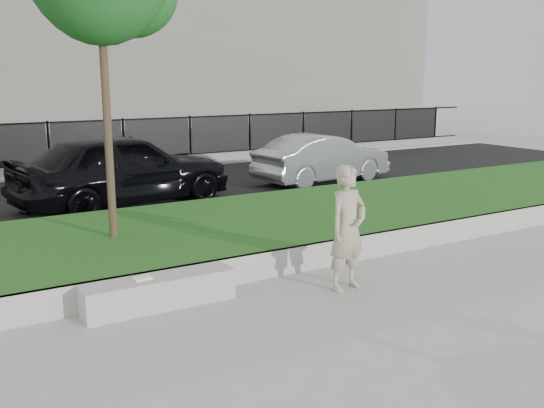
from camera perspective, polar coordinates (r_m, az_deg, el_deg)
ground at (r=7.95m, az=1.74°, el=-9.37°), size 90.00×90.00×0.00m
grass_bank at (r=10.41m, az=-7.19°, el=-3.09°), size 34.00×4.00×0.40m
grass_kerb at (r=8.72m, az=-1.95°, el=-6.00°), size 34.00×0.08×0.40m
street at (r=15.53m, az=-15.39°, el=0.92°), size 34.00×7.00×0.04m
far_pavement at (r=19.84m, az=-18.93°, el=3.16°), size 34.00×3.00×0.12m
iron_fence at (r=18.81m, az=-18.38°, el=4.23°), size 32.00×0.30×1.50m
building_facade at (r=26.61m, az=-23.01°, el=15.65°), size 34.00×10.00×10.00m
stone_bench at (r=7.94m, az=-10.61°, el=-8.07°), size 1.95×0.49×0.40m
man at (r=8.29m, az=7.14°, el=-2.27°), size 0.69×0.51×1.73m
book at (r=7.81m, az=-12.10°, el=-6.82°), size 0.23×0.17×0.02m
car_dark at (r=13.88m, az=-13.87°, el=3.27°), size 5.11×2.72×1.65m
car_silver at (r=16.49m, az=4.77°, el=4.30°), size 4.10×1.87×1.30m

